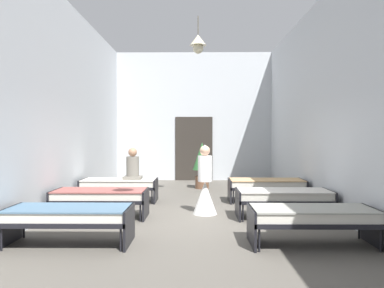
{
  "coord_description": "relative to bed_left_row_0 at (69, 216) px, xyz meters",
  "views": [
    {
      "loc": [
        0.1,
        -7.66,
        1.67
      ],
      "look_at": [
        0.0,
        0.4,
        1.5
      ],
      "focal_mm": 35.24,
      "sensor_mm": 36.0,
      "label": 1
    }
  ],
  "objects": [
    {
      "name": "bed_left_row_2",
      "position": [
        0.0,
        3.8,
        0.0
      ],
      "size": [
        1.9,
        0.84,
        0.57
      ],
      "color": "black",
      "rests_on": "ground"
    },
    {
      "name": "bed_left_row_0",
      "position": [
        0.0,
        0.0,
        0.0
      ],
      "size": [
        1.9,
        0.84,
        0.57
      ],
      "color": "black",
      "rests_on": "ground"
    },
    {
      "name": "bed_right_row_0",
      "position": [
        3.74,
        0.0,
        0.0
      ],
      "size": [
        1.9,
        0.84,
        0.57
      ],
      "color": "black",
      "rests_on": "ground"
    },
    {
      "name": "bed_left_row_1",
      "position": [
        0.0,
        1.9,
        0.0
      ],
      "size": [
        1.9,
        0.84,
        0.57
      ],
      "color": "black",
      "rests_on": "ground"
    },
    {
      "name": "ground_plane",
      "position": [
        1.87,
        1.9,
        -0.49
      ],
      "size": [
        6.44,
        13.79,
        0.1
      ],
      "primitive_type": "cube",
      "color": "#59544C"
    },
    {
      "name": "room_shell",
      "position": [
        1.87,
        3.21,
        1.98
      ],
      "size": [
        6.24,
        13.39,
        4.84
      ],
      "color": "silver",
      "rests_on": "ground"
    },
    {
      "name": "nurse_near_aisle",
      "position": [
        2.15,
        2.28,
        0.09
      ],
      "size": [
        0.52,
        0.52,
        1.49
      ],
      "rotation": [
        0.0,
        0.0,
        5.42
      ],
      "color": "white",
      "rests_on": "ground"
    },
    {
      "name": "bed_right_row_1",
      "position": [
        3.74,
        1.9,
        0.0
      ],
      "size": [
        1.9,
        0.84,
        0.57
      ],
      "color": "black",
      "rests_on": "ground"
    },
    {
      "name": "potted_plant",
      "position": [
        2.14,
        6.24,
        0.44
      ],
      "size": [
        0.6,
        0.6,
        1.48
      ],
      "color": "brown",
      "rests_on": "ground"
    },
    {
      "name": "bed_right_row_2",
      "position": [
        3.74,
        3.8,
        0.0
      ],
      "size": [
        1.9,
        0.84,
        0.57
      ],
      "color": "black",
      "rests_on": "ground"
    },
    {
      "name": "patient_seated_primary",
      "position": [
        0.35,
        3.74,
        0.43
      ],
      "size": [
        0.44,
        0.44,
        0.8
      ],
      "color": "slate",
      "rests_on": "bed_left_row_2"
    }
  ]
}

